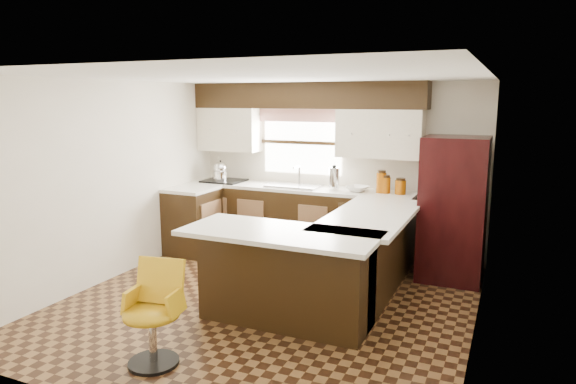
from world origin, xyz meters
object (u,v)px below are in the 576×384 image
at_px(bar_chair, 151,315).
at_px(peninsula_return, 286,278).
at_px(peninsula_long, 365,257).
at_px(refrigerator, 453,209).

bearing_deg(bar_chair, peninsula_return, 51.96).
distance_m(peninsula_return, bar_chair, 1.38).
height_order(peninsula_long, refrigerator, refrigerator).
xyz_separation_m(peninsula_return, refrigerator, (1.33, 1.95, 0.42)).
relative_size(refrigerator, bar_chair, 2.02).
bearing_deg(peninsula_return, bar_chair, -118.88).
height_order(peninsula_return, refrigerator, refrigerator).
relative_size(peninsula_return, refrigerator, 0.95).
bearing_deg(peninsula_long, bar_chair, -118.62).
xyz_separation_m(refrigerator, bar_chair, (-2.00, -3.16, -0.44)).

